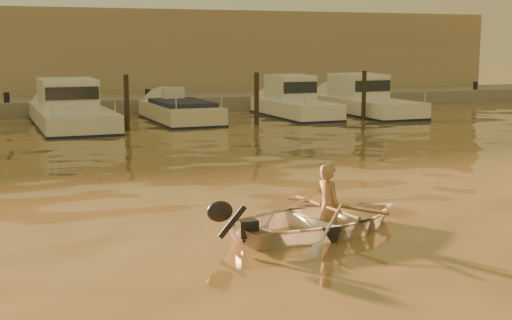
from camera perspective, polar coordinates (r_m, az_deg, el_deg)
name	(u,v)px	position (r m, az deg, el deg)	size (l,w,h in m)	color
ground_plane	(291,214)	(13.06, 2.78, -4.30)	(160.00, 160.00, 0.00)	olive
dinghy	(323,220)	(11.78, 5.39, -4.77)	(2.28, 3.19, 0.66)	silver
person	(328,207)	(11.79, 5.79, -3.73)	(0.52, 0.34, 1.43)	#9D754E
outboard_motor	(246,228)	(10.91, -0.80, -5.48)	(0.90, 0.40, 0.70)	black
oar_port	(335,205)	(11.88, 6.35, -3.62)	(0.06, 0.06, 2.10)	brown
oar_starboard	(326,207)	(11.76, 5.60, -3.75)	(0.06, 0.06, 2.10)	brown
moored_boat_2	(71,109)	(27.87, -14.61, 3.93)	(2.53, 8.40, 1.75)	silver
moored_boat_3	(180,116)	(28.73, -6.08, 3.53)	(2.17, 6.22, 0.95)	beige
moored_boat_4	(295,102)	(30.44, 3.15, 4.64)	(1.98, 6.21, 1.75)	white
moored_boat_5	(365,100)	(32.01, 8.73, 4.77)	(2.24, 7.52, 1.75)	white
piling_2	(127,105)	(25.95, -10.31, 4.32)	(0.18, 0.18, 2.20)	#2D2319
piling_3	(257,101)	(27.36, 0.05, 4.72)	(0.18, 0.18, 2.20)	#2D2319
piling_4	(364,98)	(29.41, 8.62, 4.93)	(0.18, 0.18, 2.20)	#2D2319
fender_c	(89,132)	(25.01, -13.19, 2.20)	(0.30, 0.30, 0.30)	silver
fender_d	(214,124)	(26.75, -3.42, 2.88)	(0.30, 0.30, 0.30)	orange
fender_e	(335,119)	(28.68, 6.38, 3.26)	(0.30, 0.30, 0.30)	silver
quay	(98,108)	(33.60, -12.53, 4.05)	(52.00, 4.00, 1.00)	gray
waterfront_building	(79,57)	(38.92, -13.96, 8.00)	(46.00, 7.00, 4.80)	#9E8466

